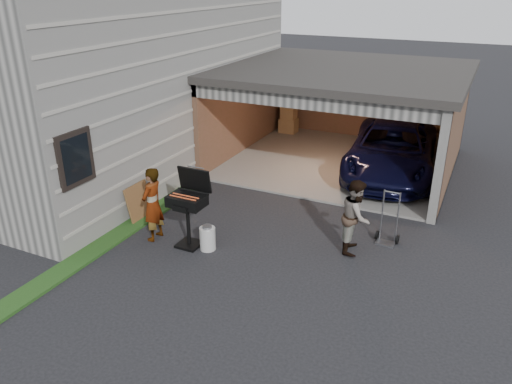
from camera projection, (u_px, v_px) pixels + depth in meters
ground at (209, 256)px, 10.24m from camera, size 80.00×80.00×0.00m
house at (100, 69)px, 14.83m from camera, size 7.00×11.00×5.50m
groundcover_strip at (90, 253)px, 10.29m from camera, size 0.50×8.00×0.06m
garage at (345, 101)px, 14.81m from camera, size 6.80×6.30×2.90m
minivan at (392, 152)px, 14.13m from camera, size 2.83×5.23×1.39m
woman at (153, 204)px, 10.61m from camera, size 0.41×0.61×1.64m
man at (356, 216)px, 10.17m from camera, size 0.70×0.84×1.57m
bbq_grill at (188, 203)px, 10.29m from camera, size 0.75×0.65×1.66m
propane_tank at (208, 239)px, 10.41m from camera, size 0.42×0.42×0.50m
plywood_panel at (139, 202)px, 11.65m from camera, size 0.22×0.78×0.86m
hand_truck at (387, 233)px, 10.68m from camera, size 0.49×0.37×1.18m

